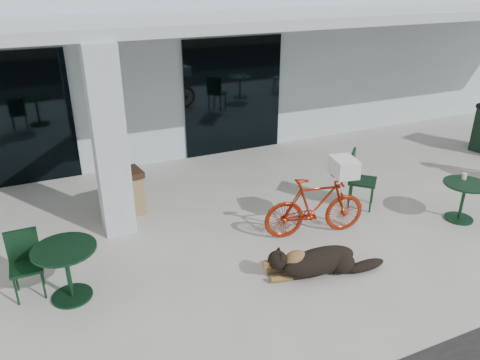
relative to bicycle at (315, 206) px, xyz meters
name	(u,v)px	position (x,y,z in m)	size (l,w,h in m)	color
ground	(257,281)	(-1.45, -0.79, -0.52)	(80.00, 80.00, 0.00)	#AFADA5
building	(122,42)	(-1.45, 7.71, 1.73)	(22.00, 7.00, 4.50)	silver
storefront_glass_right	(233,97)	(0.35, 4.19, 0.83)	(2.40, 0.06, 2.70)	black
column	(109,143)	(-2.95, 1.51, 1.04)	(0.50, 0.50, 3.12)	silver
overhang	(171,22)	(-1.45, 2.81, 2.69)	(22.00, 2.80, 0.18)	silver
bicycle	(315,206)	(0.00, 0.00, 0.00)	(0.49, 1.73, 1.04)	maroon
laundry_basket	(344,167)	(0.44, -0.08, 0.66)	(0.48, 0.36, 0.29)	white
dog	(319,260)	(-0.53, -0.98, -0.29)	(1.36, 0.45, 0.45)	black
cafe_table_near	(68,273)	(-3.89, -0.08, -0.13)	(0.83, 0.83, 0.78)	#12331C
cafe_chair_near	(26,266)	(-4.39, 0.21, -0.06)	(0.42, 0.46, 0.92)	#12331C
cafe_table_far	(462,201)	(2.65, -0.63, -0.17)	(0.75, 0.75, 0.71)	#12331C
cafe_chair_far_a	(363,180)	(1.35, 0.51, 0.02)	(0.48, 0.53, 1.07)	#12331C
cup_on_table	(464,176)	(2.75, -0.48, 0.24)	(0.08, 0.08, 0.11)	white
trash_receptacle	(129,192)	(-2.65, 2.01, -0.10)	(0.49, 0.49, 0.84)	olive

